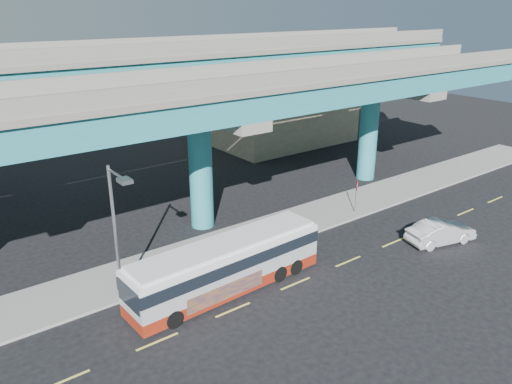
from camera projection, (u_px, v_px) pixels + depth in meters
ground at (292, 281)px, 26.45m from camera, size 120.00×120.00×0.00m
sidewalk at (233, 243)px, 30.53m from camera, size 70.00×4.00×0.15m
lane_markings at (295, 284)px, 26.22m from camera, size 58.00×0.12×0.01m
viaduct at (196, 86)px, 30.02m from camera, size 52.00×12.40×11.70m
building_beige at (279, 108)px, 52.52m from camera, size 14.00×10.23×7.00m
transit_bus at (227, 264)px, 25.11m from camera, size 10.81×2.73×2.75m
sedan at (441, 232)px, 30.48m from camera, size 3.67×5.12×1.44m
street_lamp at (117, 216)px, 23.01m from camera, size 0.50×2.26×6.78m
stop_sign at (356, 190)px, 34.25m from camera, size 0.52×0.53×2.37m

